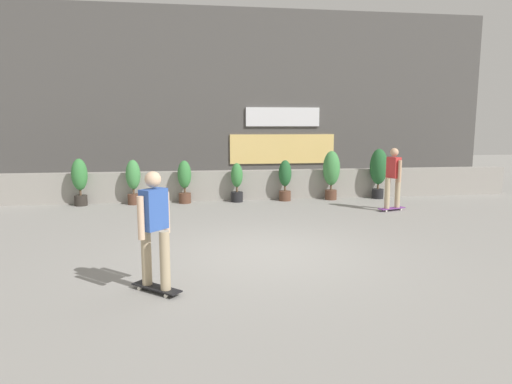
{
  "coord_description": "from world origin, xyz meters",
  "views": [
    {
      "loc": [
        -1.35,
        -7.84,
        2.31
      ],
      "look_at": [
        0.0,
        1.5,
        0.9
      ],
      "focal_mm": 31.64,
      "sensor_mm": 36.0,
      "label": 1
    }
  ],
  "objects_px": {
    "potted_plant_5": "(331,171)",
    "skater_mid_plaza": "(393,176)",
    "skater_far_left": "(154,226)",
    "potted_plant_1": "(133,180)",
    "potted_plant_4": "(285,179)",
    "potted_plant_0": "(80,179)",
    "potted_plant_6": "(379,169)",
    "potted_plant_2": "(184,180)",
    "potted_plant_3": "(237,182)"
  },
  "relations": [
    {
      "from": "potted_plant_5",
      "to": "skater_mid_plaza",
      "type": "relative_size",
      "value": 0.89
    },
    {
      "from": "skater_far_left",
      "to": "potted_plant_1",
      "type": "bearing_deg",
      "value": 99.09
    },
    {
      "from": "potted_plant_1",
      "to": "skater_far_left",
      "type": "distance_m",
      "value": 7.34
    },
    {
      "from": "skater_mid_plaza",
      "to": "skater_far_left",
      "type": "bearing_deg",
      "value": -138.4
    },
    {
      "from": "potted_plant_4",
      "to": "potted_plant_0",
      "type": "bearing_deg",
      "value": -180.0
    },
    {
      "from": "potted_plant_0",
      "to": "skater_far_left",
      "type": "bearing_deg",
      "value": -69.91
    },
    {
      "from": "potted_plant_0",
      "to": "skater_mid_plaza",
      "type": "relative_size",
      "value": 0.8
    },
    {
      "from": "potted_plant_1",
      "to": "potted_plant_6",
      "type": "bearing_deg",
      "value": 0.0
    },
    {
      "from": "potted_plant_2",
      "to": "potted_plant_3",
      "type": "distance_m",
      "value": 1.56
    },
    {
      "from": "potted_plant_5",
      "to": "skater_far_left",
      "type": "height_order",
      "value": "skater_far_left"
    },
    {
      "from": "potted_plant_1",
      "to": "potted_plant_2",
      "type": "bearing_deg",
      "value": 0.0
    },
    {
      "from": "potted_plant_6",
      "to": "skater_mid_plaza",
      "type": "height_order",
      "value": "skater_mid_plaza"
    },
    {
      "from": "potted_plant_3",
      "to": "potted_plant_1",
      "type": "bearing_deg",
      "value": 180.0
    },
    {
      "from": "potted_plant_1",
      "to": "potted_plant_3",
      "type": "distance_m",
      "value": 3.03
    },
    {
      "from": "potted_plant_2",
      "to": "skater_far_left",
      "type": "distance_m",
      "value": 7.26
    },
    {
      "from": "potted_plant_0",
      "to": "potted_plant_3",
      "type": "distance_m",
      "value": 4.52
    },
    {
      "from": "potted_plant_0",
      "to": "potted_plant_5",
      "type": "relative_size",
      "value": 0.9
    },
    {
      "from": "potted_plant_5",
      "to": "potted_plant_6",
      "type": "relative_size",
      "value": 0.96
    },
    {
      "from": "potted_plant_1",
      "to": "potted_plant_6",
      "type": "xyz_separation_m",
      "value": [
        7.5,
        0.0,
        0.19
      ]
    },
    {
      "from": "potted_plant_2",
      "to": "potted_plant_6",
      "type": "bearing_deg",
      "value": -0.0
    },
    {
      "from": "potted_plant_3",
      "to": "skater_far_left",
      "type": "distance_m",
      "value": 7.49
    },
    {
      "from": "potted_plant_3",
      "to": "skater_far_left",
      "type": "bearing_deg",
      "value": -104.48
    },
    {
      "from": "potted_plant_6",
      "to": "skater_far_left",
      "type": "xyz_separation_m",
      "value": [
        -6.35,
        -7.24,
        0.02
      ]
    },
    {
      "from": "potted_plant_0",
      "to": "potted_plant_4",
      "type": "relative_size",
      "value": 1.09
    },
    {
      "from": "potted_plant_1",
      "to": "skater_far_left",
      "type": "xyz_separation_m",
      "value": [
        1.16,
        -7.24,
        0.21
      ]
    },
    {
      "from": "potted_plant_1",
      "to": "skater_mid_plaza",
      "type": "bearing_deg",
      "value": -15.96
    },
    {
      "from": "potted_plant_1",
      "to": "potted_plant_5",
      "type": "bearing_deg",
      "value": -0.0
    },
    {
      "from": "potted_plant_2",
      "to": "potted_plant_4",
      "type": "height_order",
      "value": "potted_plant_2"
    },
    {
      "from": "potted_plant_1",
      "to": "potted_plant_3",
      "type": "xyz_separation_m",
      "value": [
        3.03,
        0.0,
        -0.11
      ]
    },
    {
      "from": "potted_plant_1",
      "to": "skater_mid_plaza",
      "type": "distance_m",
      "value": 7.33
    },
    {
      "from": "potted_plant_0",
      "to": "potted_plant_6",
      "type": "bearing_deg",
      "value": 0.0
    },
    {
      "from": "potted_plant_5",
      "to": "potted_plant_6",
      "type": "bearing_deg",
      "value": 0.0
    },
    {
      "from": "potted_plant_1",
      "to": "potted_plant_2",
      "type": "distance_m",
      "value": 1.47
    },
    {
      "from": "skater_mid_plaza",
      "to": "potted_plant_0",
      "type": "bearing_deg",
      "value": 166.72
    },
    {
      "from": "potted_plant_0",
      "to": "skater_mid_plaza",
      "type": "height_order",
      "value": "skater_mid_plaza"
    },
    {
      "from": "potted_plant_0",
      "to": "potted_plant_1",
      "type": "relative_size",
      "value": 1.04
    },
    {
      "from": "potted_plant_4",
      "to": "potted_plant_5",
      "type": "distance_m",
      "value": 1.48
    },
    {
      "from": "potted_plant_4",
      "to": "potted_plant_6",
      "type": "xyz_separation_m",
      "value": [
        3.0,
        -0.0,
        0.24
      ]
    },
    {
      "from": "potted_plant_3",
      "to": "potted_plant_0",
      "type": "bearing_deg",
      "value": -180.0
    },
    {
      "from": "potted_plant_5",
      "to": "skater_far_left",
      "type": "xyz_separation_m",
      "value": [
        -4.81,
        -7.24,
        0.06
      ]
    },
    {
      "from": "potted_plant_0",
      "to": "potted_plant_5",
      "type": "height_order",
      "value": "potted_plant_5"
    },
    {
      "from": "potted_plant_1",
      "to": "skater_far_left",
      "type": "height_order",
      "value": "skater_far_left"
    },
    {
      "from": "potted_plant_3",
      "to": "potted_plant_6",
      "type": "xyz_separation_m",
      "value": [
        4.48,
        0.0,
        0.31
      ]
    },
    {
      "from": "potted_plant_0",
      "to": "potted_plant_2",
      "type": "distance_m",
      "value": 2.96
    },
    {
      "from": "potted_plant_0",
      "to": "potted_plant_6",
      "type": "height_order",
      "value": "potted_plant_6"
    },
    {
      "from": "potted_plant_4",
      "to": "skater_mid_plaza",
      "type": "relative_size",
      "value": 0.73
    },
    {
      "from": "potted_plant_3",
      "to": "skater_mid_plaza",
      "type": "relative_size",
      "value": 0.69
    },
    {
      "from": "potted_plant_0",
      "to": "skater_far_left",
      "type": "distance_m",
      "value": 7.72
    },
    {
      "from": "potted_plant_1",
      "to": "potted_plant_4",
      "type": "distance_m",
      "value": 4.51
    },
    {
      "from": "potted_plant_5",
      "to": "skater_mid_plaza",
      "type": "height_order",
      "value": "skater_mid_plaza"
    }
  ]
}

